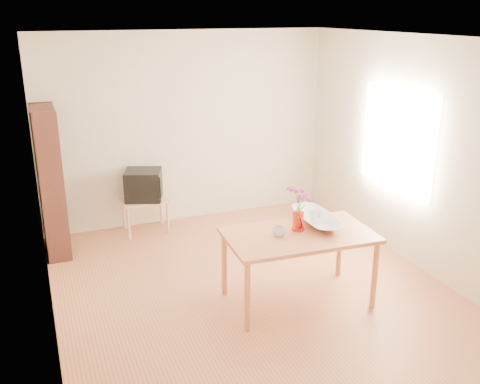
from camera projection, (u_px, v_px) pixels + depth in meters
name	position (u px, v px, depth m)	size (l,w,h in m)	color
room	(254.00, 172.00, 5.34)	(4.50, 4.50, 4.50)	#AC613D
table	(299.00, 241.00, 5.29)	(1.50, 0.91, 0.75)	#C26942
tv_stand	(145.00, 204.00, 7.11)	(0.60, 0.45, 0.46)	tan
bookshelf	(51.00, 187.00, 6.37)	(0.28, 0.70, 1.80)	black
pitcher	(298.00, 222.00, 5.32)	(0.13, 0.20, 0.19)	red
flowers	(299.00, 199.00, 5.24)	(0.21, 0.21, 0.30)	#EA37AE
mug	(279.00, 231.00, 5.20)	(0.12, 0.12, 0.09)	white
bowl	(317.00, 200.00, 5.46)	(0.52, 0.52, 0.49)	white
teacup_a	(314.00, 205.00, 5.46)	(0.08, 0.08, 0.07)	white
teacup_b	(320.00, 204.00, 5.51)	(0.07, 0.07, 0.06)	white
television	(143.00, 184.00, 7.03)	(0.57, 0.55, 0.40)	black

